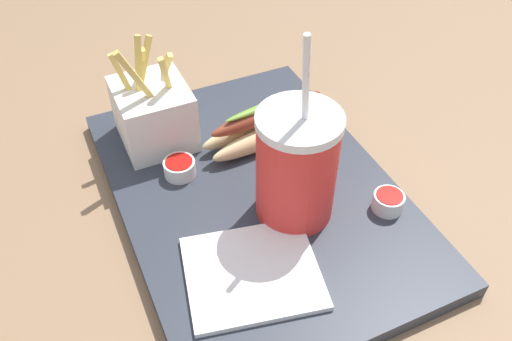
# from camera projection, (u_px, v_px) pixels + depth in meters

# --- Properties ---
(ground_plane) EXTENTS (2.40, 2.40, 0.02)m
(ground_plane) POSITION_uv_depth(u_px,v_px,m) (256.00, 205.00, 0.68)
(ground_plane) COLOR #8C6B4C
(food_tray) EXTENTS (0.46, 0.32, 0.02)m
(food_tray) POSITION_uv_depth(u_px,v_px,m) (256.00, 194.00, 0.66)
(food_tray) COLOR #2D333D
(food_tray) RESTS_ON ground_plane
(soda_cup) EXTENTS (0.09, 0.09, 0.23)m
(soda_cup) POSITION_uv_depth(u_px,v_px,m) (297.00, 166.00, 0.58)
(soda_cup) COLOR red
(soda_cup) RESTS_ON food_tray
(fries_basket) EXTENTS (0.10, 0.09, 0.16)m
(fries_basket) POSITION_uv_depth(u_px,v_px,m) (154.00, 113.00, 0.69)
(fries_basket) COLOR white
(fries_basket) RESTS_ON food_tray
(hot_dog_1) EXTENTS (0.08, 0.19, 0.06)m
(hot_dog_1) POSITION_uv_depth(u_px,v_px,m) (268.00, 124.00, 0.71)
(hot_dog_1) COLOR #E5C689
(hot_dog_1) RESTS_ON food_tray
(ketchup_cup_1) EXTENTS (0.04, 0.04, 0.02)m
(ketchup_cup_1) POSITION_uv_depth(u_px,v_px,m) (388.00, 201.00, 0.62)
(ketchup_cup_1) COLOR white
(ketchup_cup_1) RESTS_ON food_tray
(ketchup_cup_2) EXTENTS (0.04, 0.04, 0.02)m
(ketchup_cup_2) POSITION_uv_depth(u_px,v_px,m) (180.00, 167.00, 0.67)
(ketchup_cup_2) COLOR white
(ketchup_cup_2) RESTS_ON food_tray
(napkin_stack) EXTENTS (0.15, 0.16, 0.01)m
(napkin_stack) POSITION_uv_depth(u_px,v_px,m) (252.00, 273.00, 0.56)
(napkin_stack) COLOR white
(napkin_stack) RESTS_ON food_tray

